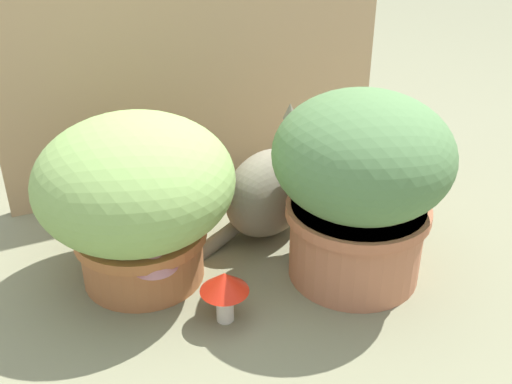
{
  "coord_description": "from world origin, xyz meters",
  "views": [
    {
      "loc": [
        -0.41,
        -1.01,
        0.83
      ],
      "look_at": [
        0.1,
        0.07,
        0.18
      ],
      "focal_mm": 42.57,
      "sensor_mm": 36.0,
      "label": 1
    }
  ],
  "objects_px": {
    "mushroom_ornament_pink": "(155,263)",
    "mushroom_ornament_red": "(224,286)",
    "cat": "(273,186)",
    "grass_planter": "(136,194)",
    "leafy_planter": "(360,182)"
  },
  "relations": [
    {
      "from": "leafy_planter",
      "to": "mushroom_ornament_pink",
      "type": "xyz_separation_m",
      "value": [
        -0.44,
        0.08,
        -0.13
      ]
    },
    {
      "from": "cat",
      "to": "mushroom_ornament_pink",
      "type": "xyz_separation_m",
      "value": [
        -0.36,
        -0.17,
        -0.02
      ]
    },
    {
      "from": "mushroom_ornament_red",
      "to": "cat",
      "type": "bearing_deg",
      "value": 48.24
    },
    {
      "from": "mushroom_ornament_pink",
      "to": "mushroom_ornament_red",
      "type": "relative_size",
      "value": 1.25
    },
    {
      "from": "grass_planter",
      "to": "cat",
      "type": "height_order",
      "value": "grass_planter"
    },
    {
      "from": "leafy_planter",
      "to": "mushroom_ornament_pink",
      "type": "distance_m",
      "value": 0.46
    },
    {
      "from": "leafy_planter",
      "to": "mushroom_ornament_pink",
      "type": "bearing_deg",
      "value": 169.42
    },
    {
      "from": "leafy_planter",
      "to": "mushroom_ornament_red",
      "type": "bearing_deg",
      "value": -175.27
    },
    {
      "from": "grass_planter",
      "to": "mushroom_ornament_red",
      "type": "relative_size",
      "value": 3.62
    },
    {
      "from": "grass_planter",
      "to": "cat",
      "type": "relative_size",
      "value": 1.08
    },
    {
      "from": "leafy_planter",
      "to": "cat",
      "type": "height_order",
      "value": "leafy_planter"
    },
    {
      "from": "leafy_planter",
      "to": "mushroom_ornament_pink",
      "type": "relative_size",
      "value": 2.95
    },
    {
      "from": "cat",
      "to": "mushroom_ornament_pink",
      "type": "distance_m",
      "value": 0.39
    },
    {
      "from": "leafy_planter",
      "to": "grass_planter",
      "type": "bearing_deg",
      "value": 156.27
    },
    {
      "from": "leafy_planter",
      "to": "cat",
      "type": "distance_m",
      "value": 0.29
    }
  ]
}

